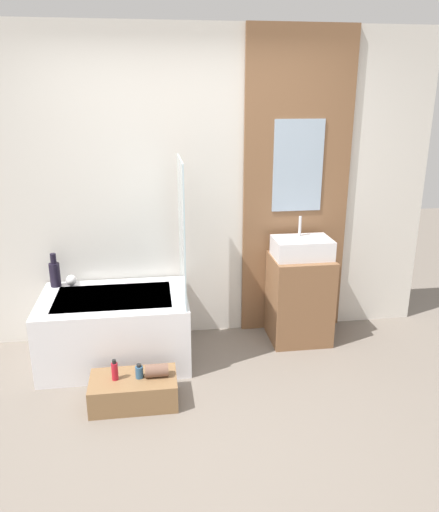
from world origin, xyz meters
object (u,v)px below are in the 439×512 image
at_px(vase_round_light, 71,280).
at_px(bottle_soap_primary, 115,371).
at_px(wooden_step_bench, 134,390).
at_px(vase_tall_dark, 55,273).
at_px(bathtub, 116,328).
at_px(bottle_soap_secondary, 139,372).
at_px(sink, 302,248).

xyz_separation_m(vase_round_light, bottle_soap_primary, (0.39, -0.94, -0.33)).
xyz_separation_m(wooden_step_bench, vase_round_light, (-0.51, 0.94, 0.49)).
xyz_separation_m(wooden_step_bench, vase_tall_dark, (-0.64, 0.94, 0.56)).
height_order(bathtub, bottle_soap_secondary, bathtub).
bearing_deg(bottle_soap_primary, vase_tall_dark, 118.68).
xyz_separation_m(wooden_step_bench, sink, (1.42, 0.79, 0.74)).
distance_m(vase_round_light, bottle_soap_secondary, 1.15).
bearing_deg(bottle_soap_secondary, bathtub, 106.86).
distance_m(sink, vase_round_light, 1.95).
xyz_separation_m(bathtub, bottle_soap_primary, (0.03, -0.65, -0.01)).
bearing_deg(bottle_soap_primary, sink, 27.19).
bearing_deg(vase_round_light, vase_tall_dark, 179.15).
height_order(vase_round_light, bottle_soap_primary, vase_round_light).
height_order(bottle_soap_primary, bottle_soap_secondary, bottle_soap_primary).
distance_m(bottle_soap_primary, bottle_soap_secondary, 0.17).
xyz_separation_m(sink, vase_tall_dark, (-2.05, 0.16, -0.18)).
distance_m(vase_tall_dark, vase_round_light, 0.14).
height_order(vase_tall_dark, bottle_soap_secondary, vase_tall_dark).
height_order(wooden_step_bench, sink, sink).
distance_m(bathtub, vase_tall_dark, 0.69).
relative_size(vase_tall_dark, bottle_soap_primary, 1.87).
bearing_deg(sink, wooden_step_bench, -150.87).
relative_size(sink, vase_round_light, 5.30).
bearing_deg(vase_tall_dark, bottle_soap_secondary, -54.17).
relative_size(wooden_step_bench, vase_tall_dark, 2.12).
distance_m(wooden_step_bench, sink, 1.78).
bearing_deg(vase_tall_dark, bathtub, -31.44).
distance_m(sink, bottle_soap_secondary, 1.69).
distance_m(bathtub, vase_round_light, 0.56).
distance_m(sink, vase_tall_dark, 2.06).
bearing_deg(sink, vase_tall_dark, 175.67).
bearing_deg(bottle_soap_secondary, vase_tall_dark, 125.83).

